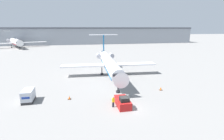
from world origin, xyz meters
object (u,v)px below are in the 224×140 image
object	(u,v)px
airplane_main	(109,63)
pushback_tug	(123,102)
luggage_cart	(28,96)
worker_near_tug	(113,102)
traffic_cone_left	(69,98)
traffic_cone_right	(161,89)
airplane_parked_far_left	(15,42)

from	to	relation	value
airplane_main	pushback_tug	bearing A→B (deg)	-94.37
luggage_cart	worker_near_tug	distance (m)	15.03
traffic_cone_left	airplane_main	bearing A→B (deg)	55.42
worker_near_tug	traffic_cone_right	world-z (taller)	worker_near_tug
pushback_tug	airplane_parked_far_left	xyz separation A→B (m)	(-45.31, 99.14, 3.10)
airplane_main	luggage_cart	world-z (taller)	airplane_main
airplane_main	pushback_tug	xyz separation A→B (m)	(-1.50, -19.59, -2.78)
luggage_cart	traffic_cone_left	bearing A→B (deg)	-3.84
pushback_tug	airplane_main	bearing A→B (deg)	85.63
airplane_main	airplane_parked_far_left	distance (m)	92.30
airplane_main	traffic_cone_left	bearing A→B (deg)	-124.58
luggage_cart	airplane_main	bearing A→B (deg)	39.83
traffic_cone_right	airplane_parked_far_left	world-z (taller)	airplane_parked_far_left
traffic_cone_right	pushback_tug	bearing A→B (deg)	-149.32
worker_near_tug	pushback_tug	bearing A→B (deg)	-1.36
traffic_cone_right	traffic_cone_left	bearing A→B (deg)	-176.89
pushback_tug	airplane_parked_far_left	size ratio (longest dim) A/B	0.11
airplane_main	worker_near_tug	world-z (taller)	airplane_main
pushback_tug	airplane_parked_far_left	world-z (taller)	airplane_parked_far_left
traffic_cone_left	pushback_tug	bearing A→B (deg)	-28.80
airplane_main	traffic_cone_left	distance (m)	18.26
airplane_parked_far_left	airplane_main	bearing A→B (deg)	-59.53
worker_near_tug	traffic_cone_left	size ratio (longest dim) A/B	2.92
airplane_main	luggage_cart	distance (m)	22.51
airplane_main	pushback_tug	distance (m)	19.84
pushback_tug	worker_near_tug	bearing A→B (deg)	178.64
pushback_tug	traffic_cone_right	world-z (taller)	pushback_tug
pushback_tug	luggage_cart	world-z (taller)	luggage_cart
traffic_cone_left	airplane_parked_far_left	size ratio (longest dim) A/B	0.02
traffic_cone_left	traffic_cone_right	world-z (taller)	traffic_cone_right
pushback_tug	luggage_cart	bearing A→B (deg)	161.48
luggage_cart	traffic_cone_right	world-z (taller)	luggage_cart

